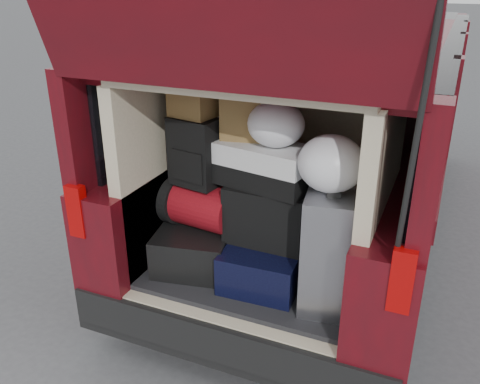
% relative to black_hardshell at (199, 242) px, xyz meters
% --- Properties ---
extents(ground, '(80.00, 80.00, 0.00)m').
position_rel_black_hardshell_xyz_m(ground, '(0.39, -0.17, -0.67)').
color(ground, '#3E3E41').
rests_on(ground, ground).
extents(minivan, '(1.90, 5.35, 2.77)m').
position_rel_black_hardshell_xyz_m(minivan, '(0.39, 1.68, 0.24)').
color(minivan, black).
rests_on(minivan, ground).
extents(load_floor, '(1.24, 1.05, 0.55)m').
position_rel_black_hardshell_xyz_m(load_floor, '(0.39, 0.10, -0.40)').
color(load_floor, black).
rests_on(load_floor, ground).
extents(black_hardshell, '(0.55, 0.68, 0.24)m').
position_rel_black_hardshell_xyz_m(black_hardshell, '(0.00, 0.00, 0.00)').
color(black_hardshell, black).
rests_on(black_hardshell, load_floor).
extents(navy_hardshell, '(0.46, 0.55, 0.23)m').
position_rel_black_hardshell_xyz_m(navy_hardshell, '(0.47, -0.05, -0.01)').
color(navy_hardshell, black).
rests_on(navy_hardshell, load_floor).
extents(silver_roller, '(0.34, 0.48, 0.66)m').
position_rel_black_hardshell_xyz_m(silver_roller, '(0.85, -0.10, 0.21)').
color(silver_roller, silver).
rests_on(silver_roller, load_floor).
extents(red_duffel, '(0.46, 0.33, 0.28)m').
position_rel_black_hardshell_xyz_m(red_duffel, '(0.03, -0.00, 0.26)').
color(red_duffel, maroon).
rests_on(red_duffel, black_hardshell).
extents(black_soft_case, '(0.47, 0.29, 0.34)m').
position_rel_black_hardshell_xyz_m(black_soft_case, '(0.46, 0.01, 0.28)').
color(black_soft_case, black).
rests_on(black_soft_case, navy_hardshell).
extents(backpack, '(0.31, 0.22, 0.40)m').
position_rel_black_hardshell_xyz_m(backpack, '(0.01, -0.02, 0.60)').
color(backpack, black).
rests_on(backpack, red_duffel).
extents(twotone_duffel, '(0.58, 0.37, 0.24)m').
position_rel_black_hardshell_xyz_m(twotone_duffel, '(0.42, 0.02, 0.57)').
color(twotone_duffel, silver).
rests_on(twotone_duffel, black_soft_case).
extents(grocery_sack_lower, '(0.27, 0.24, 0.22)m').
position_rel_black_hardshell_xyz_m(grocery_sack_lower, '(-0.01, 0.02, 0.91)').
color(grocery_sack_lower, brown).
rests_on(grocery_sack_lower, backpack).
extents(grocery_sack_upper, '(0.28, 0.24, 0.24)m').
position_rel_black_hardshell_xyz_m(grocery_sack_upper, '(0.27, 0.10, 0.81)').
color(grocery_sack_upper, brown).
rests_on(grocery_sack_upper, twotone_duffel).
extents(plastic_bag_center, '(0.33, 0.31, 0.25)m').
position_rel_black_hardshell_xyz_m(plastic_bag_center, '(0.48, 0.01, 0.81)').
color(plastic_bag_center, white).
rests_on(plastic_bag_center, twotone_duffel).
extents(plastic_bag_right, '(0.34, 0.32, 0.29)m').
position_rel_black_hardshell_xyz_m(plastic_bag_right, '(0.82, -0.12, 0.68)').
color(plastic_bag_right, white).
rests_on(plastic_bag_right, silver_roller).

